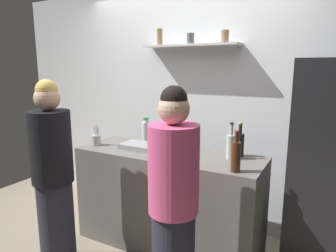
{
  "coord_description": "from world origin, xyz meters",
  "views": [
    {
      "loc": [
        1.41,
        -1.83,
        1.72
      ],
      "look_at": [
        0.12,
        0.54,
        1.19
      ],
      "focal_mm": 32.27,
      "sensor_mm": 36.0,
      "label": 1
    }
  ],
  "objects_px": {
    "baking_pan": "(139,146)",
    "wine_bottle_amber_glass": "(236,156)",
    "utensil_holder": "(96,140)",
    "wine_bottle_pale_glass": "(231,146)",
    "refrigerator": "(329,170)",
    "person_blonde": "(53,177)",
    "water_bottle_plastic": "(146,131)",
    "person_pink_top": "(173,207)",
    "wine_bottle_dark_glass": "(240,144)"
  },
  "relations": [
    {
      "from": "utensil_holder",
      "to": "person_pink_top",
      "type": "bearing_deg",
      "value": -25.99
    },
    {
      "from": "baking_pan",
      "to": "wine_bottle_dark_glass",
      "type": "relative_size",
      "value": 1.11
    },
    {
      "from": "refrigerator",
      "to": "wine_bottle_pale_glass",
      "type": "bearing_deg",
      "value": -164.12
    },
    {
      "from": "person_blonde",
      "to": "utensil_holder",
      "type": "bearing_deg",
      "value": 165.22
    },
    {
      "from": "refrigerator",
      "to": "wine_bottle_dark_glass",
      "type": "bearing_deg",
      "value": -171.86
    },
    {
      "from": "utensil_holder",
      "to": "wine_bottle_pale_glass",
      "type": "height_order",
      "value": "wine_bottle_pale_glass"
    },
    {
      "from": "baking_pan",
      "to": "wine_bottle_pale_glass",
      "type": "xyz_separation_m",
      "value": [
        0.87,
        0.11,
        0.09
      ]
    },
    {
      "from": "wine_bottle_amber_glass",
      "to": "water_bottle_plastic",
      "type": "bearing_deg",
      "value": 157.33
    },
    {
      "from": "water_bottle_plastic",
      "to": "person_pink_top",
      "type": "relative_size",
      "value": 0.16
    },
    {
      "from": "utensil_holder",
      "to": "person_blonde",
      "type": "bearing_deg",
      "value": -85.22
    },
    {
      "from": "refrigerator",
      "to": "baking_pan",
      "type": "bearing_deg",
      "value": -168.85
    },
    {
      "from": "water_bottle_plastic",
      "to": "baking_pan",
      "type": "bearing_deg",
      "value": -71.59
    },
    {
      "from": "wine_bottle_amber_glass",
      "to": "person_blonde",
      "type": "relative_size",
      "value": 0.2
    },
    {
      "from": "wine_bottle_dark_glass",
      "to": "baking_pan",
      "type": "bearing_deg",
      "value": -166.56
    },
    {
      "from": "refrigerator",
      "to": "person_pink_top",
      "type": "height_order",
      "value": "refrigerator"
    },
    {
      "from": "person_pink_top",
      "to": "wine_bottle_amber_glass",
      "type": "bearing_deg",
      "value": -24.68
    },
    {
      "from": "utensil_holder",
      "to": "wine_bottle_dark_glass",
      "type": "distance_m",
      "value": 1.42
    },
    {
      "from": "baking_pan",
      "to": "wine_bottle_amber_glass",
      "type": "xyz_separation_m",
      "value": [
        1.0,
        -0.2,
        0.1
      ]
    },
    {
      "from": "water_bottle_plastic",
      "to": "utensil_holder",
      "type": "bearing_deg",
      "value": -136.81
    },
    {
      "from": "water_bottle_plastic",
      "to": "person_blonde",
      "type": "bearing_deg",
      "value": -108.82
    },
    {
      "from": "person_pink_top",
      "to": "water_bottle_plastic",
      "type": "bearing_deg",
      "value": 46.99
    },
    {
      "from": "baking_pan",
      "to": "water_bottle_plastic",
      "type": "height_order",
      "value": "water_bottle_plastic"
    },
    {
      "from": "refrigerator",
      "to": "person_blonde",
      "type": "height_order",
      "value": "refrigerator"
    },
    {
      "from": "wine_bottle_dark_glass",
      "to": "person_pink_top",
      "type": "bearing_deg",
      "value": -102.29
    },
    {
      "from": "refrigerator",
      "to": "wine_bottle_amber_glass",
      "type": "distance_m",
      "value": 0.83
    },
    {
      "from": "utensil_holder",
      "to": "water_bottle_plastic",
      "type": "relative_size",
      "value": 0.84
    },
    {
      "from": "utensil_holder",
      "to": "person_pink_top",
      "type": "height_order",
      "value": "person_pink_top"
    },
    {
      "from": "wine_bottle_pale_glass",
      "to": "water_bottle_plastic",
      "type": "bearing_deg",
      "value": 171.01
    },
    {
      "from": "utensil_holder",
      "to": "wine_bottle_pale_glass",
      "type": "bearing_deg",
      "value": 8.53
    },
    {
      "from": "person_blonde",
      "to": "wine_bottle_amber_glass",
      "type": "bearing_deg",
      "value": 89.78
    },
    {
      "from": "baking_pan",
      "to": "person_pink_top",
      "type": "bearing_deg",
      "value": -42.85
    },
    {
      "from": "refrigerator",
      "to": "baking_pan",
      "type": "distance_m",
      "value": 1.67
    },
    {
      "from": "utensil_holder",
      "to": "wine_bottle_dark_glass",
      "type": "height_order",
      "value": "wine_bottle_dark_glass"
    },
    {
      "from": "wine_bottle_amber_glass",
      "to": "person_pink_top",
      "type": "distance_m",
      "value": 0.61
    },
    {
      "from": "person_pink_top",
      "to": "refrigerator",
      "type": "bearing_deg",
      "value": -36.51
    },
    {
      "from": "refrigerator",
      "to": "person_pink_top",
      "type": "xyz_separation_m",
      "value": [
        -0.91,
        -0.99,
        -0.1
      ]
    },
    {
      "from": "wine_bottle_pale_glass",
      "to": "person_blonde",
      "type": "xyz_separation_m",
      "value": [
        -1.28,
        -0.8,
        -0.25
      ]
    },
    {
      "from": "refrigerator",
      "to": "utensil_holder",
      "type": "relative_size",
      "value": 8.16
    },
    {
      "from": "wine_bottle_pale_glass",
      "to": "person_blonde",
      "type": "height_order",
      "value": "person_blonde"
    },
    {
      "from": "utensil_holder",
      "to": "wine_bottle_amber_glass",
      "type": "distance_m",
      "value": 1.47
    },
    {
      "from": "wine_bottle_dark_glass",
      "to": "person_pink_top",
      "type": "xyz_separation_m",
      "value": [
        -0.19,
        -0.89,
        -0.26
      ]
    },
    {
      "from": "person_pink_top",
      "to": "wine_bottle_dark_glass",
      "type": "bearing_deg",
      "value": -6.39
    },
    {
      "from": "baking_pan",
      "to": "wine_bottle_dark_glass",
      "type": "distance_m",
      "value": 0.95
    },
    {
      "from": "wine_bottle_dark_glass",
      "to": "utensil_holder",
      "type": "bearing_deg",
      "value": -167.17
    },
    {
      "from": "refrigerator",
      "to": "wine_bottle_pale_glass",
      "type": "xyz_separation_m",
      "value": [
        -0.76,
        -0.22,
        0.16
      ]
    },
    {
      "from": "utensil_holder",
      "to": "person_pink_top",
      "type": "distance_m",
      "value": 1.33
    },
    {
      "from": "wine_bottle_amber_glass",
      "to": "water_bottle_plastic",
      "type": "height_order",
      "value": "wine_bottle_amber_glass"
    },
    {
      "from": "wine_bottle_dark_glass",
      "to": "water_bottle_plastic",
      "type": "xyz_separation_m",
      "value": [
        -1.0,
        0.04,
        0.0
      ]
    },
    {
      "from": "wine_bottle_dark_glass",
      "to": "wine_bottle_amber_glass",
      "type": "height_order",
      "value": "wine_bottle_amber_glass"
    },
    {
      "from": "utensil_holder",
      "to": "person_blonde",
      "type": "xyz_separation_m",
      "value": [
        0.05,
        -0.6,
        -0.19
      ]
    }
  ]
}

